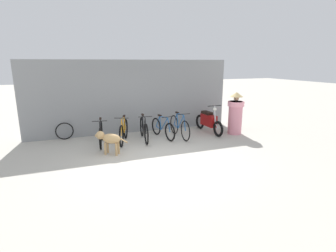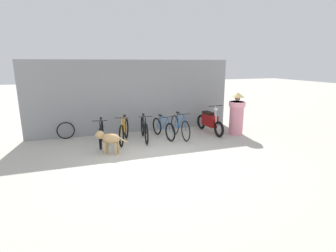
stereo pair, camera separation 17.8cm
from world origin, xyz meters
The scene contains 11 objects.
ground_plane centered at (0.00, 0.00, 0.00)m, with size 60.00×60.00×0.00m, color #B7B2A5.
shop_wall_back centered at (0.00, 3.21, 1.38)m, with size 7.87×0.20×2.76m.
bicycle_0 centered at (-1.40, 1.94, 0.36)m, with size 0.46×1.72×0.89m.
bicycle_1 centered at (-0.65, 1.90, 0.38)m, with size 0.65×1.59×0.93m.
bicycle_2 centered at (0.06, 1.92, 0.38)m, with size 0.46×1.75×0.92m.
bicycle_3 centered at (0.78, 1.97, 0.34)m, with size 0.47×1.61×0.84m.
bicycle_4 centered at (1.37, 1.82, 0.39)m, with size 0.46×1.73×0.93m.
motorcycle centered at (2.68, 2.02, 0.45)m, with size 0.58×1.89×1.12m.
stray_dog centered at (-1.29, 0.89, 0.48)m, with size 0.90×0.67×0.69m.
person_in_robes centered at (3.53, 1.53, 0.80)m, with size 0.77×0.77×1.59m.
spare_tire_left centered at (-2.54, 2.96, 0.31)m, with size 0.62×0.10×0.61m.
Camera 2 is at (-2.11, -6.71, 2.67)m, focal length 28.00 mm.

